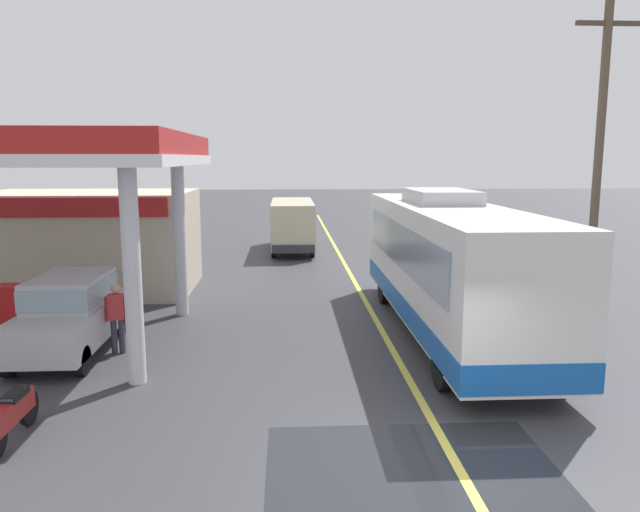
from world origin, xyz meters
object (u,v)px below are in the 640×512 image
object	(u,v)px
coach_bus_main	(449,268)
motorcycle_parked_forecourt	(13,414)
car_at_pump	(70,310)
minibus_opposing_lane	(292,221)
pedestrian_near_pump	(117,315)

from	to	relation	value
coach_bus_main	motorcycle_parked_forecourt	size ratio (longest dim) A/B	6.13
coach_bus_main	car_at_pump	bearing A→B (deg)	-173.04
car_at_pump	motorcycle_parked_forecourt	world-z (taller)	car_at_pump
minibus_opposing_lane	coach_bus_main	bearing A→B (deg)	-74.75
coach_bus_main	car_at_pump	size ratio (longest dim) A/B	2.63
car_at_pump	pedestrian_near_pump	world-z (taller)	car_at_pump
coach_bus_main	motorcycle_parked_forecourt	xyz separation A→B (m)	(-8.64, -5.65, -1.28)
car_at_pump	motorcycle_parked_forecourt	xyz separation A→B (m)	(0.62, -4.52, -0.57)
coach_bus_main	motorcycle_parked_forecourt	bearing A→B (deg)	-146.82
car_at_pump	pedestrian_near_pump	distance (m)	1.13
car_at_pump	minibus_opposing_lane	size ratio (longest dim) A/B	0.69
coach_bus_main	minibus_opposing_lane	distance (m)	14.80
car_at_pump	motorcycle_parked_forecourt	distance (m)	4.60
minibus_opposing_lane	motorcycle_parked_forecourt	size ratio (longest dim) A/B	3.41
minibus_opposing_lane	motorcycle_parked_forecourt	world-z (taller)	minibus_opposing_lane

